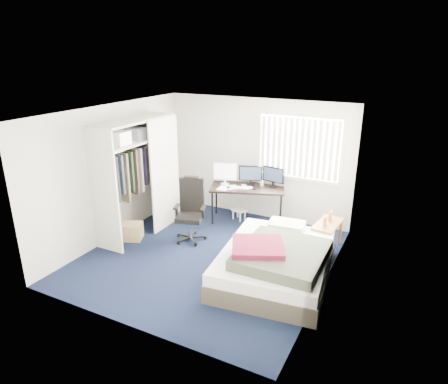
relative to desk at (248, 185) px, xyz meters
name	(u,v)px	position (x,y,z in m)	size (l,w,h in m)	color
ground	(209,256)	(0.05, -1.75, -0.77)	(4.20, 4.20, 0.00)	black
room_shell	(208,174)	(0.05, -1.75, 0.74)	(4.20, 4.20, 4.20)	silver
window_assembly	(299,148)	(0.95, 0.29, 0.83)	(1.72, 0.09, 1.32)	white
closet	(137,166)	(-1.62, -1.49, 0.58)	(0.64, 1.84, 2.22)	beige
desk	(248,185)	(0.00, 0.00, 0.00)	(1.65, 1.17, 1.20)	black
office_chair	(191,216)	(-0.59, -1.28, -0.31)	(0.70, 0.70, 1.19)	black
footstool	(239,212)	(-0.16, -0.06, -0.60)	(0.33, 0.29, 0.23)	white
nightstand	(328,226)	(1.80, -0.55, -0.32)	(0.44, 0.77, 0.69)	brown
bed	(276,261)	(1.32, -1.89, -0.47)	(1.86, 2.33, 0.70)	#3E372D
pine_box	(130,231)	(-1.60, -1.84, -0.61)	(0.42, 0.32, 0.32)	tan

